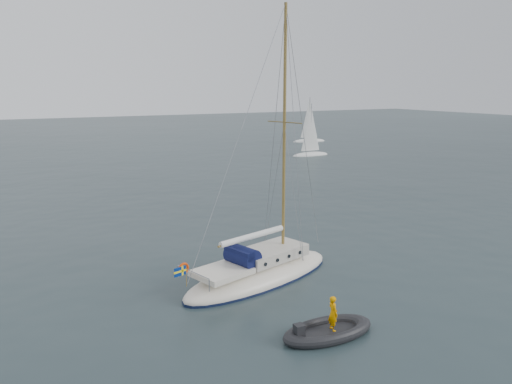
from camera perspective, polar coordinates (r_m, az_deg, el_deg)
ground at (r=31.80m, az=4.38°, el=-7.00°), size 300.00×300.00×0.00m
sailboat at (r=27.26m, az=0.48°, el=-7.70°), size 10.68×3.19×15.21m
dinghy at (r=27.50m, az=-3.10°, el=-9.67°), size 3.11×1.40×0.45m
rib at (r=22.05m, az=8.21°, el=-15.32°), size 4.28×1.95×1.76m
distant_yacht_b at (r=94.61m, az=6.11°, el=7.99°), size 6.63×3.54×8.78m
distant_yacht_c at (r=75.65m, az=6.27°, el=6.80°), size 6.22×3.32×8.24m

